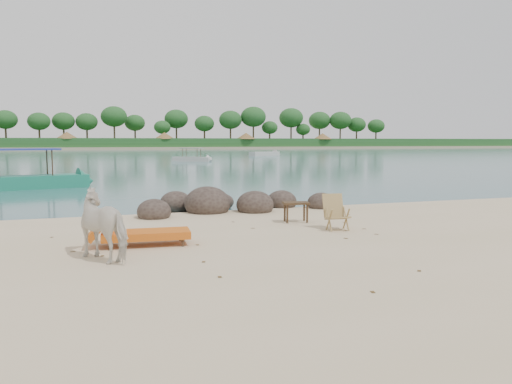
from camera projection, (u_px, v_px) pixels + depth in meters
water at (105, 153)px, 94.42m from camera, size 400.00×400.00×0.00m
far_shore at (98, 148)px, 169.89m from camera, size 420.00×90.00×1.40m
far_scenery at (99, 138)px, 138.16m from camera, size 420.00×18.00×9.50m
boulders at (226, 205)px, 15.49m from camera, size 6.32×2.83×1.05m
cow at (107, 225)px, 9.07m from camera, size 1.41×1.65×1.28m
side_table at (296, 213)px, 13.20m from camera, size 0.72×0.53×0.53m
lounge_chair at (146, 231)px, 10.26m from camera, size 2.27×0.95×0.66m
deck_chair at (338, 214)px, 12.00m from camera, size 0.62×0.67×0.86m
boat_near at (24, 155)px, 23.22m from camera, size 6.44×2.99×3.06m
boat_mid at (192, 150)px, 55.83m from camera, size 4.69×3.87×2.45m
boat_far at (265, 153)px, 78.35m from camera, size 6.26×4.17×0.73m
dead_leaves at (259, 241)px, 10.82m from camera, size 8.09×6.87×0.00m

